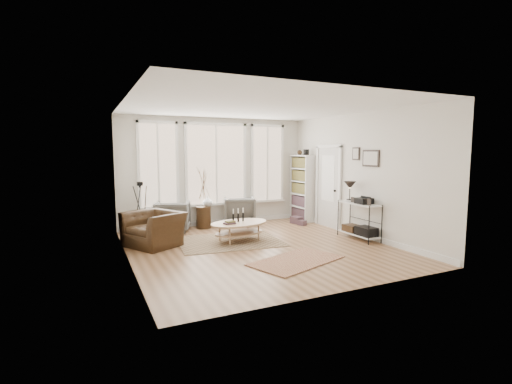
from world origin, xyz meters
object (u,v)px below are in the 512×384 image
bookcase (302,188)px  armchair_left (173,216)px  side_table (203,199)px  accent_chair (154,229)px  low_shelf (359,217)px  armchair_right (239,210)px  coffee_table (239,226)px

bookcase → armchair_left: bearing=178.0°
side_table → accent_chair: side_table is taller
armchair_left → side_table: size_ratio=0.53×
low_shelf → armchair_right: bearing=123.5°
armchair_left → accent_chair: 1.43m
coffee_table → low_shelf: bearing=-20.6°
side_table → accent_chair: (-1.49, -1.30, -0.40)m
accent_chair → low_shelf: bearing=42.8°
armchair_left → armchair_right: bearing=-156.2°
armchair_right → coffee_table: bearing=86.3°
coffee_table → armchair_right: 1.93m
armchair_left → side_table: 0.90m
accent_chair → side_table: bearing=101.5°
coffee_table → bookcase: bearing=30.7°
armchair_right → side_table: (-1.04, -0.05, 0.38)m
bookcase → accent_chair: 4.59m
armchair_right → accent_chair: armchair_right is taller
armchair_left → accent_chair: (-0.68, -1.26, -0.02)m
low_shelf → bookcase: bearing=88.7°
low_shelf → armchair_right: size_ratio=1.54×
low_shelf → armchair_right: low_shelf is taller
coffee_table → armchair_right: (0.75, 1.78, 0.05)m
low_shelf → side_table: side_table is taller
bookcase → low_shelf: bookcase is taller
armchair_left → armchair_right: armchair_right is taller
side_table → accent_chair: 2.02m
armchair_left → accent_chair: armchair_left is taller
low_shelf → accent_chair: (-4.35, 1.39, -0.15)m
armchair_left → low_shelf: bearing=165.0°
bookcase → armchair_left: 3.77m
bookcase → armchair_right: bookcase is taller
low_shelf → armchair_left: low_shelf is taller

